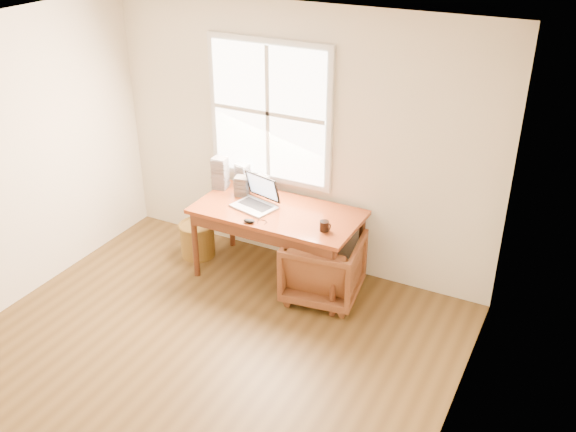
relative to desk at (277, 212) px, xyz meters
name	(u,v)px	position (x,y,z in m)	size (l,w,h in m)	color
room_shell	(166,232)	(-0.02, -1.64, 0.59)	(4.04, 4.54, 2.64)	brown
desk	(277,212)	(0.00, 0.00, 0.00)	(1.60, 0.80, 0.04)	brown
armchair	(324,267)	(0.54, -0.09, -0.41)	(0.68, 0.70, 0.64)	brown
wicker_stool	(198,240)	(-0.96, 0.00, -0.55)	(0.36, 0.36, 0.36)	olive
laptop	(253,193)	(-0.22, -0.06, 0.18)	(0.42, 0.44, 0.32)	#AEB1B5
mouse	(249,221)	(-0.11, -0.34, 0.04)	(0.11, 0.07, 0.04)	black
coffee_mug	(324,226)	(0.56, -0.16, 0.07)	(0.08, 0.08, 0.10)	black
cd_stack_a	(243,175)	(-0.56, 0.31, 0.15)	(0.13, 0.11, 0.25)	silver
cd_stack_b	(242,186)	(-0.47, 0.13, 0.12)	(0.13, 0.11, 0.20)	#26252A
cd_stack_c	(220,173)	(-0.75, 0.18, 0.18)	(0.14, 0.13, 0.33)	#A4A3B0
cd_stack_d	(261,184)	(-0.34, 0.30, 0.10)	(0.13, 0.12, 0.17)	silver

